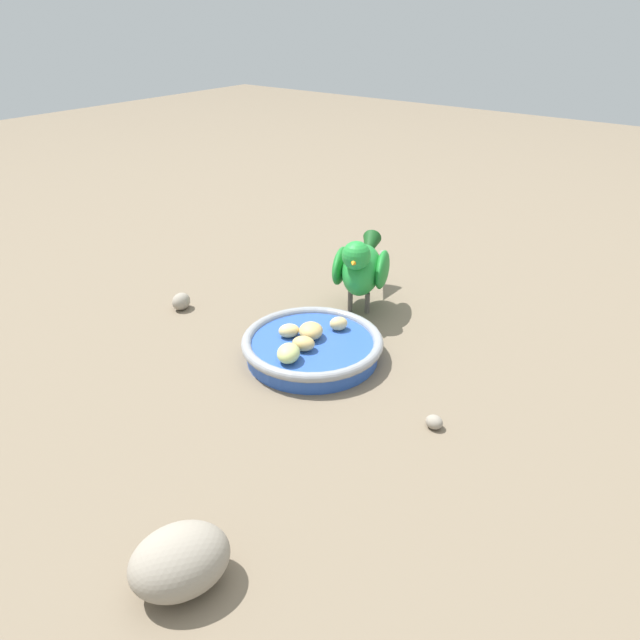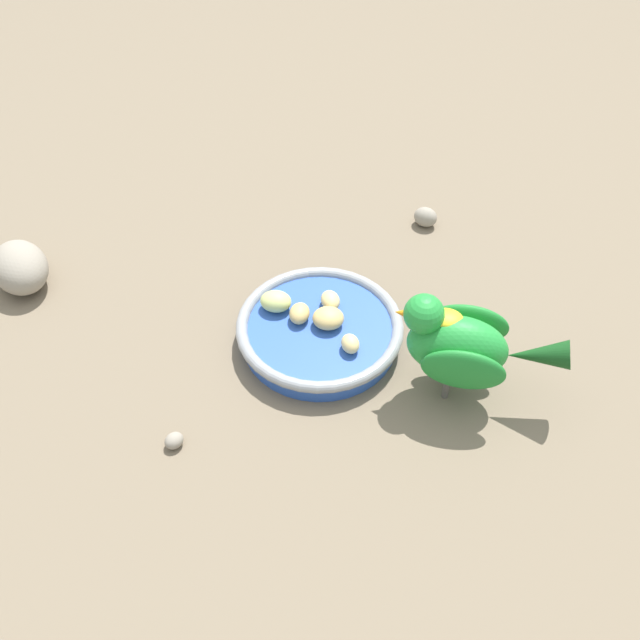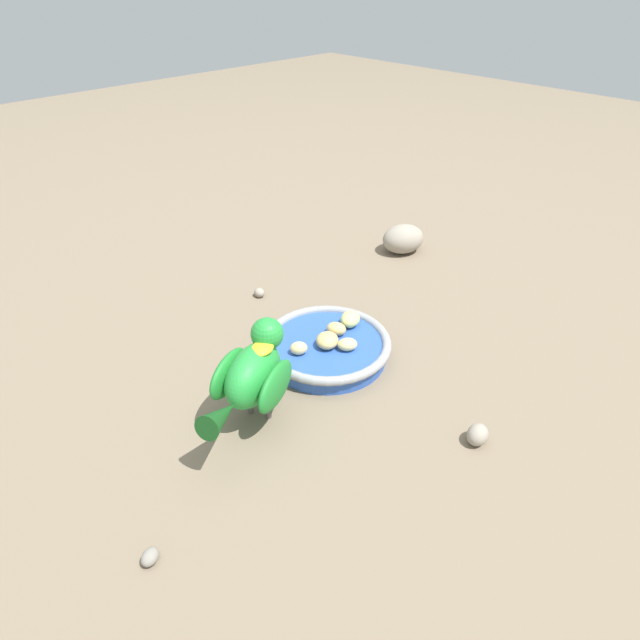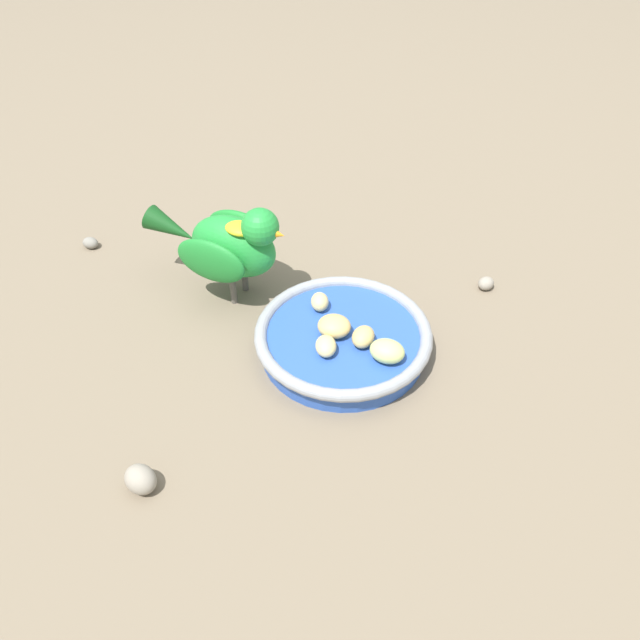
# 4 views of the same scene
# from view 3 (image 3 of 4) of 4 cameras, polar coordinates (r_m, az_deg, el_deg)

# --- Properties ---
(ground_plane) EXTENTS (4.00, 4.00, 0.00)m
(ground_plane) POSITION_cam_3_polar(r_m,az_deg,el_deg) (0.80, 2.00, -4.54)
(ground_plane) COLOR #756651
(feeding_bowl) EXTENTS (0.19, 0.19, 0.03)m
(feeding_bowl) POSITION_cam_3_polar(r_m,az_deg,el_deg) (0.80, 0.71, -2.75)
(feeding_bowl) COLOR #2D56B7
(feeding_bowl) RESTS_ON ground_plane
(apple_piece_0) EXTENTS (0.05, 0.05, 0.02)m
(apple_piece_0) POSITION_cam_3_polar(r_m,az_deg,el_deg) (0.78, 0.75, -2.10)
(apple_piece_0) COLOR tan
(apple_piece_0) RESTS_ON feeding_bowl
(apple_piece_1) EXTENTS (0.03, 0.03, 0.02)m
(apple_piece_1) POSITION_cam_3_polar(r_m,az_deg,el_deg) (0.78, 2.84, -2.52)
(apple_piece_1) COLOR #E5C67F
(apple_piece_1) RESTS_ON feeding_bowl
(apple_piece_2) EXTENTS (0.03, 0.03, 0.02)m
(apple_piece_2) POSITION_cam_3_polar(r_m,az_deg,el_deg) (0.77, -2.20, -2.92)
(apple_piece_2) COLOR #E5C67F
(apple_piece_2) RESTS_ON feeding_bowl
(apple_piece_3) EXTENTS (0.04, 0.04, 0.02)m
(apple_piece_3) POSITION_cam_3_polar(r_m,az_deg,el_deg) (0.83, 3.13, 0.11)
(apple_piece_3) COLOR #C6D17A
(apple_piece_3) RESTS_ON feeding_bowl
(apple_piece_4) EXTENTS (0.04, 0.03, 0.02)m
(apple_piece_4) POSITION_cam_3_polar(r_m,az_deg,el_deg) (0.81, 1.69, -0.92)
(apple_piece_4) COLOR tan
(apple_piece_4) RESTS_ON feeding_bowl
(parrot) EXTENTS (0.11, 0.17, 0.12)m
(parrot) POSITION_cam_3_polar(r_m,az_deg,el_deg) (0.67, -6.90, -5.61)
(parrot) COLOR #59544C
(parrot) RESTS_ON ground_plane
(rock_large) EXTENTS (0.09, 0.10, 0.06)m
(rock_large) POSITION_cam_3_polar(r_m,az_deg,el_deg) (1.09, 8.55, 8.26)
(rock_large) COLOR gray
(rock_large) RESTS_ON ground_plane
(pebble_0) EXTENTS (0.03, 0.03, 0.03)m
(pebble_0) POSITION_cam_3_polar(r_m,az_deg,el_deg) (0.70, 15.90, -11.28)
(pebble_0) COLOR gray
(pebble_0) RESTS_ON ground_plane
(pebble_1) EXTENTS (0.02, 0.02, 0.02)m
(pebble_1) POSITION_cam_3_polar(r_m,az_deg,el_deg) (0.95, -6.27, 2.83)
(pebble_1) COLOR gray
(pebble_1) RESTS_ON ground_plane
(pebble_2) EXTENTS (0.02, 0.03, 0.01)m
(pebble_2) POSITION_cam_3_polar(r_m,az_deg,el_deg) (0.60, -17.10, -22.27)
(pebble_2) COLOR gray
(pebble_2) RESTS_ON ground_plane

